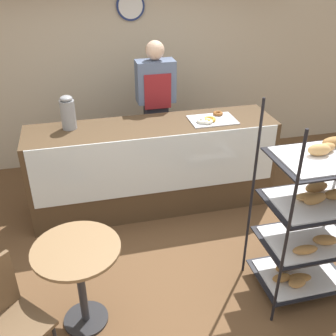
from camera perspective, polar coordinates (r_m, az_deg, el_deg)
ground_plane at (r=3.66m, az=1.36°, el=-13.88°), size 14.00×14.00×0.00m
back_wall at (r=5.04m, az=-5.43°, el=16.07°), size 10.00×0.30×2.70m
display_counter at (r=4.17m, az=-2.14°, el=0.23°), size 2.54×0.61×0.96m
pastry_rack at (r=3.22m, az=19.95°, el=-7.18°), size 0.77×0.58×1.60m
person_worker at (r=4.51m, az=-1.77°, el=8.53°), size 0.42×0.23×1.67m
cafe_table at (r=2.93m, az=-12.83°, el=-13.98°), size 0.62×0.62×0.72m
cafe_chair at (r=2.75m, az=-22.88°, el=-19.02°), size 0.54×0.54×0.88m
coffee_carafe at (r=3.94m, az=-14.33°, el=7.78°), size 0.14×0.14×0.33m
donut_tray_counter at (r=4.07m, az=6.22°, el=7.02°), size 0.47×0.34×0.05m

